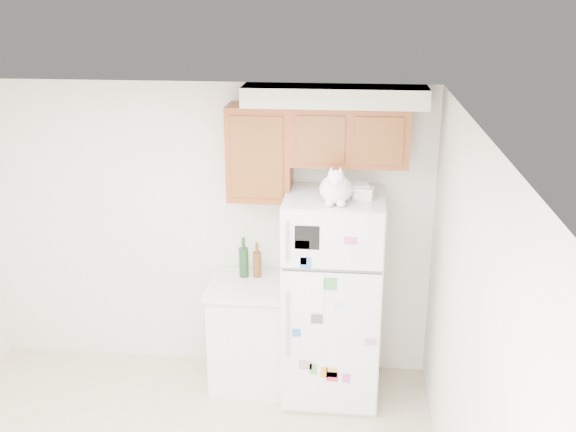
# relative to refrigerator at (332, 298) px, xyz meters

# --- Properties ---
(room_shell) EXTENTS (3.84, 4.04, 2.52)m
(room_shell) POSITION_rel_refrigerator_xyz_m (-0.98, -1.36, 0.82)
(room_shell) COLOR silver
(room_shell) RESTS_ON ground_plane
(refrigerator) EXTENTS (0.76, 0.78, 1.70)m
(refrigerator) POSITION_rel_refrigerator_xyz_m (0.00, 0.00, 0.00)
(refrigerator) COLOR white
(refrigerator) RESTS_ON ground_plane
(base_counter) EXTENTS (0.64, 0.64, 0.92)m
(base_counter) POSITION_rel_refrigerator_xyz_m (-0.69, 0.07, -0.39)
(base_counter) COLOR white
(base_counter) RESTS_ON ground_plane
(cat) EXTENTS (0.30, 0.44, 0.31)m
(cat) POSITION_rel_refrigerator_xyz_m (0.01, -0.16, 0.96)
(cat) COLOR white
(cat) RESTS_ON refrigerator
(storage_box_back) EXTENTS (0.20, 0.15, 0.10)m
(storage_box_back) POSITION_rel_refrigerator_xyz_m (0.16, 0.02, 0.90)
(storage_box_back) COLOR white
(storage_box_back) RESTS_ON refrigerator
(storage_box_front) EXTENTS (0.17, 0.14, 0.09)m
(storage_box_front) POSITION_rel_refrigerator_xyz_m (0.21, -0.04, 0.89)
(storage_box_front) COLOR white
(storage_box_front) RESTS_ON refrigerator
(bottle_green) EXTENTS (0.08, 0.08, 0.34)m
(bottle_green) POSITION_rel_refrigerator_xyz_m (-0.74, 0.20, 0.24)
(bottle_green) COLOR #19381E
(bottle_green) RESTS_ON base_counter
(bottle_amber) EXTENTS (0.07, 0.07, 0.30)m
(bottle_amber) POSITION_rel_refrigerator_xyz_m (-0.63, 0.20, 0.22)
(bottle_amber) COLOR #593814
(bottle_amber) RESTS_ON base_counter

